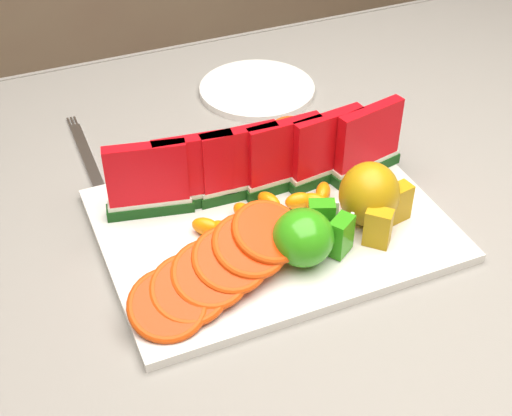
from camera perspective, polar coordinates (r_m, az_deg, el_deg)
The scene contains 11 objects.
table at distance 0.92m, azimuth 0.15°, elevation -7.10°, with size 1.40×0.90×0.75m.
tablecloth at distance 0.88m, azimuth 0.16°, elevation -4.28°, with size 1.53×1.03×0.20m.
platter at distance 0.86m, azimuth 1.23°, elevation -1.34°, with size 0.40×0.30×0.01m.
apple_cluster at distance 0.79m, azimuth 4.19°, elevation -2.21°, with size 0.10×0.08×0.06m.
pear_cluster at distance 0.84m, azimuth 9.23°, elevation 0.89°, with size 0.10×0.10×0.08m.
side_plate at distance 1.13m, azimuth 0.08°, elevation 9.48°, with size 0.18×0.18×0.01m.
fork at distance 1.01m, azimuth -13.47°, elevation 4.24°, with size 0.02×0.20×0.00m.
watermelon_row at distance 0.87m, azimuth 0.47°, elevation 3.72°, with size 0.39×0.07×0.10m.
orange_fan_front at distance 0.76m, azimuth -2.89°, elevation -4.73°, with size 0.23×0.14×0.06m.
orange_fan_back at distance 0.93m, azimuth -2.17°, elevation 4.14°, with size 0.28×0.10×0.04m.
tangerine_segments at distance 0.85m, azimuth 1.03°, elevation -0.14°, with size 0.19×0.07×0.02m.
Camera 1 is at (-0.25, -0.59, 1.32)m, focal length 50.00 mm.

